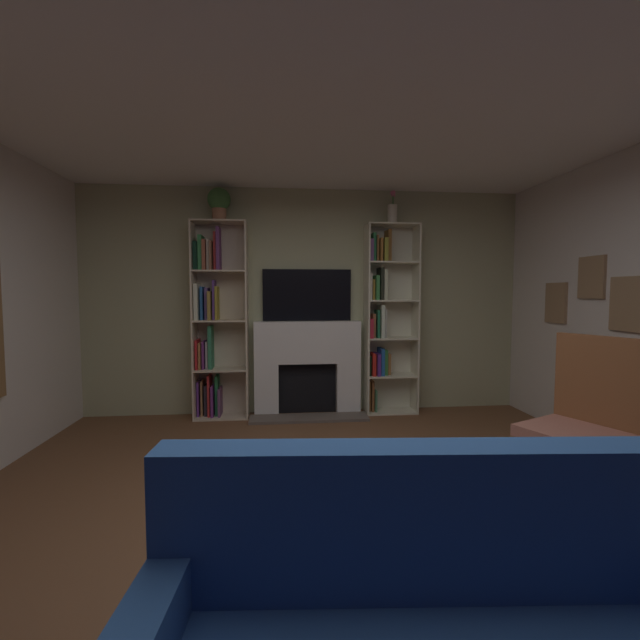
{
  "coord_description": "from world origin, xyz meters",
  "views": [
    {
      "loc": [
        -0.35,
        -2.4,
        1.44
      ],
      "look_at": [
        0.0,
        1.06,
        1.21
      ],
      "focal_mm": 23.73,
      "sensor_mm": 36.0,
      "label": 1
    }
  ],
  "objects_px": {
    "bookshelf_left": "(215,320)",
    "armchair": "(585,420)",
    "bookshelf_right": "(384,317)",
    "vase_with_flowers": "(392,212)",
    "tv": "(307,295)",
    "fireplace": "(308,365)",
    "potted_plant": "(219,202)"
  },
  "relations": [
    {
      "from": "fireplace",
      "to": "vase_with_flowers",
      "type": "xyz_separation_m",
      "value": [
        1.0,
        -0.05,
        1.8
      ]
    },
    {
      "from": "tv",
      "to": "armchair",
      "type": "bearing_deg",
      "value": -53.35
    },
    {
      "from": "tv",
      "to": "bookshelf_left",
      "type": "distance_m",
      "value": 1.11
    },
    {
      "from": "bookshelf_left",
      "to": "tv",
      "type": "bearing_deg",
      "value": 4.53
    },
    {
      "from": "tv",
      "to": "bookshelf_right",
      "type": "distance_m",
      "value": 0.96
    },
    {
      "from": "bookshelf_right",
      "to": "vase_with_flowers",
      "type": "relative_size",
      "value": 5.81
    },
    {
      "from": "bookshelf_left",
      "to": "armchair",
      "type": "distance_m",
      "value": 3.67
    },
    {
      "from": "bookshelf_left",
      "to": "armchair",
      "type": "relative_size",
      "value": 1.97
    },
    {
      "from": "tv",
      "to": "armchair",
      "type": "xyz_separation_m",
      "value": [
        1.76,
        -2.36,
        -0.85
      ]
    },
    {
      "from": "fireplace",
      "to": "armchair",
      "type": "relative_size",
      "value": 1.18
    },
    {
      "from": "bookshelf_left",
      "to": "potted_plant",
      "type": "relative_size",
      "value": 6.03
    },
    {
      "from": "potted_plant",
      "to": "armchair",
      "type": "relative_size",
      "value": 0.33
    },
    {
      "from": "potted_plant",
      "to": "bookshelf_left",
      "type": "bearing_deg",
      "value": 153.76
    },
    {
      "from": "bookshelf_right",
      "to": "potted_plant",
      "type": "bearing_deg",
      "value": -178.84
    },
    {
      "from": "vase_with_flowers",
      "to": "tv",
      "type": "bearing_deg",
      "value": 173.12
    },
    {
      "from": "potted_plant",
      "to": "fireplace",
      "type": "bearing_deg",
      "value": 2.59
    },
    {
      "from": "potted_plant",
      "to": "vase_with_flowers",
      "type": "xyz_separation_m",
      "value": [
        1.99,
        -0.0,
        -0.07
      ]
    },
    {
      "from": "fireplace",
      "to": "potted_plant",
      "type": "height_order",
      "value": "potted_plant"
    },
    {
      "from": "bookshelf_left",
      "to": "bookshelf_right",
      "type": "xyz_separation_m",
      "value": [
        1.99,
        0.0,
        0.02
      ]
    },
    {
      "from": "tv",
      "to": "armchair",
      "type": "relative_size",
      "value": 0.92
    },
    {
      "from": "fireplace",
      "to": "armchair",
      "type": "xyz_separation_m",
      "value": [
        1.76,
        -2.29,
        -0.01
      ]
    },
    {
      "from": "potted_plant",
      "to": "vase_with_flowers",
      "type": "relative_size",
      "value": 0.96
    },
    {
      "from": "bookshelf_left",
      "to": "potted_plant",
      "type": "bearing_deg",
      "value": -26.24
    },
    {
      "from": "fireplace",
      "to": "tv",
      "type": "bearing_deg",
      "value": 90.0
    },
    {
      "from": "fireplace",
      "to": "bookshelf_left",
      "type": "height_order",
      "value": "bookshelf_left"
    },
    {
      "from": "fireplace",
      "to": "vase_with_flowers",
      "type": "height_order",
      "value": "vase_with_flowers"
    },
    {
      "from": "bookshelf_left",
      "to": "vase_with_flowers",
      "type": "xyz_separation_m",
      "value": [
        2.06,
        -0.04,
        1.26
      ]
    },
    {
      "from": "tv",
      "to": "vase_with_flowers",
      "type": "bearing_deg",
      "value": -6.88
    },
    {
      "from": "tv",
      "to": "armchair",
      "type": "distance_m",
      "value": 3.06
    },
    {
      "from": "tv",
      "to": "bookshelf_left",
      "type": "height_order",
      "value": "bookshelf_left"
    },
    {
      "from": "fireplace",
      "to": "vase_with_flowers",
      "type": "distance_m",
      "value": 2.06
    },
    {
      "from": "fireplace",
      "to": "potted_plant",
      "type": "distance_m",
      "value": 2.13
    }
  ]
}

